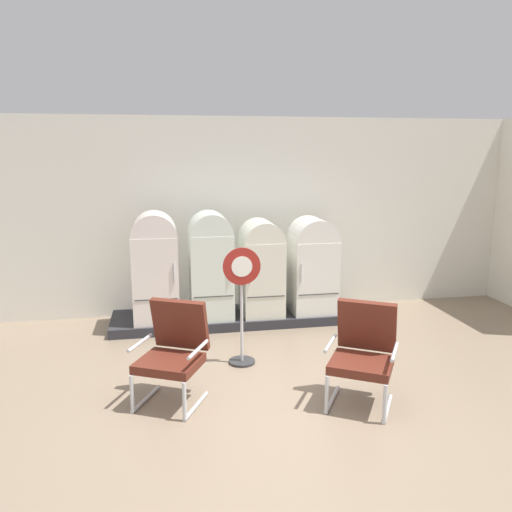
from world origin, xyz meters
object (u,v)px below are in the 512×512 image
(refrigerator_3, at_px, (312,263))
(armchair_left, at_px, (174,348))
(refrigerator_0, at_px, (155,264))
(armchair_right, at_px, (363,350))
(refrigerator_1, at_px, (211,262))
(sign_stand, at_px, (242,309))
(refrigerator_2, at_px, (261,265))

(refrigerator_3, bearing_deg, armchair_left, -133.68)
(refrigerator_0, xyz_separation_m, refrigerator_3, (2.32, 0.00, -0.08))
(refrigerator_3, bearing_deg, armchair_right, -95.28)
(refrigerator_0, bearing_deg, refrigerator_3, 0.08)
(armchair_left, xyz_separation_m, armchair_right, (1.89, -0.39, 0.00))
(refrigerator_1, height_order, sign_stand, refrigerator_1)
(refrigerator_2, bearing_deg, sign_stand, -109.71)
(refrigerator_0, height_order, refrigerator_1, refrigerator_0)
(refrigerator_1, bearing_deg, armchair_left, -105.11)
(armchair_left, relative_size, armchair_right, 1.00)
(refrigerator_0, relative_size, armchair_left, 1.50)
(refrigerator_2, distance_m, armchair_right, 2.71)
(refrigerator_1, bearing_deg, refrigerator_2, 0.75)
(refrigerator_2, xyz_separation_m, refrigerator_3, (0.78, -0.01, 0.00))
(armchair_right, height_order, sign_stand, sign_stand)
(refrigerator_1, xyz_separation_m, refrigerator_2, (0.75, 0.01, -0.07))
(armchair_left, height_order, sign_stand, sign_stand)
(armchair_left, relative_size, sign_stand, 0.72)
(sign_stand, bearing_deg, refrigerator_2, 70.29)
(refrigerator_0, distance_m, armchair_left, 2.27)
(armchair_left, bearing_deg, refrigerator_1, 74.89)
(refrigerator_0, height_order, armchair_right, refrigerator_0)
(armchair_left, distance_m, armchair_right, 1.93)
(refrigerator_2, height_order, armchair_left, refrigerator_2)
(refrigerator_1, distance_m, armchair_left, 2.35)
(refrigerator_2, distance_m, refrigerator_3, 0.78)
(refrigerator_1, xyz_separation_m, sign_stand, (0.23, -1.46, -0.26))
(sign_stand, bearing_deg, refrigerator_3, 48.11)
(refrigerator_2, height_order, refrigerator_3, refrigerator_3)
(refrigerator_2, bearing_deg, refrigerator_3, -0.81)
(refrigerator_1, xyz_separation_m, refrigerator_3, (1.53, -0.00, -0.07))
(armchair_right, bearing_deg, refrigerator_0, 128.40)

